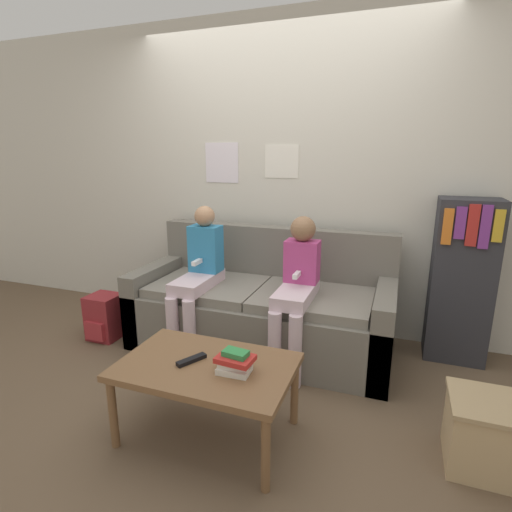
{
  "coord_description": "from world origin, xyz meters",
  "views": [
    {
      "loc": [
        0.97,
        -2.25,
        1.51
      ],
      "look_at": [
        0.0,
        0.41,
        0.77
      ],
      "focal_mm": 28.0,
      "sensor_mm": 36.0,
      "label": 1
    }
  ],
  "objects_px": {
    "storage_box": "(495,436)",
    "couch": "(262,309)",
    "person_left": "(198,272)",
    "person_right": "(297,284)",
    "tv_remote": "(192,360)",
    "backpack": "(105,317)",
    "bookshelf": "(461,281)",
    "coffee_table": "(207,372)"
  },
  "relations": [
    {
      "from": "coffee_table",
      "to": "person_right",
      "type": "xyz_separation_m",
      "value": [
        0.26,
        0.9,
        0.23
      ]
    },
    {
      "from": "storage_box",
      "to": "couch",
      "type": "bearing_deg",
      "value": 150.31
    },
    {
      "from": "bookshelf",
      "to": "tv_remote",
      "type": "bearing_deg",
      "value": -135.1
    },
    {
      "from": "person_left",
      "to": "person_right",
      "type": "distance_m",
      "value": 0.78
    },
    {
      "from": "coffee_table",
      "to": "backpack",
      "type": "xyz_separation_m",
      "value": [
        -1.35,
        0.77,
        -0.2
      ]
    },
    {
      "from": "couch",
      "to": "person_left",
      "type": "bearing_deg",
      "value": -154.96
    },
    {
      "from": "couch",
      "to": "bookshelf",
      "type": "relative_size",
      "value": 1.66
    },
    {
      "from": "person_right",
      "to": "tv_remote",
      "type": "height_order",
      "value": "person_right"
    },
    {
      "from": "person_left",
      "to": "person_right",
      "type": "bearing_deg",
      "value": -0.12
    },
    {
      "from": "person_right",
      "to": "backpack",
      "type": "relative_size",
      "value": 2.89
    },
    {
      "from": "bookshelf",
      "to": "backpack",
      "type": "relative_size",
      "value": 3.23
    },
    {
      "from": "couch",
      "to": "person_right",
      "type": "distance_m",
      "value": 0.5
    },
    {
      "from": "person_right",
      "to": "tv_remote",
      "type": "xyz_separation_m",
      "value": [
        -0.34,
        -0.91,
        -0.18
      ]
    },
    {
      "from": "couch",
      "to": "backpack",
      "type": "xyz_separation_m",
      "value": [
        -1.27,
        -0.34,
        -0.12
      ]
    },
    {
      "from": "person_left",
      "to": "person_right",
      "type": "xyz_separation_m",
      "value": [
        0.78,
        -0.0,
        -0.01
      ]
    },
    {
      "from": "tv_remote",
      "to": "backpack",
      "type": "distance_m",
      "value": 1.51
    },
    {
      "from": "storage_box",
      "to": "backpack",
      "type": "xyz_separation_m",
      "value": [
        -2.77,
        0.51,
        0.0
      ]
    },
    {
      "from": "couch",
      "to": "person_left",
      "type": "distance_m",
      "value": 0.59
    },
    {
      "from": "backpack",
      "to": "bookshelf",
      "type": "bearing_deg",
      "value": 13.56
    },
    {
      "from": "backpack",
      "to": "coffee_table",
      "type": "bearing_deg",
      "value": -29.84
    },
    {
      "from": "person_right",
      "to": "backpack",
      "type": "distance_m",
      "value": 1.66
    },
    {
      "from": "tv_remote",
      "to": "bookshelf",
      "type": "distance_m",
      "value": 2.03
    },
    {
      "from": "couch",
      "to": "person_left",
      "type": "relative_size",
      "value": 1.79
    },
    {
      "from": "storage_box",
      "to": "coffee_table",
      "type": "bearing_deg",
      "value": -169.71
    },
    {
      "from": "coffee_table",
      "to": "couch",
      "type": "bearing_deg",
      "value": 93.86
    },
    {
      "from": "person_left",
      "to": "bookshelf",
      "type": "distance_m",
      "value": 1.95
    },
    {
      "from": "person_left",
      "to": "bookshelf",
      "type": "xyz_separation_m",
      "value": [
        1.88,
        0.52,
        -0.02
      ]
    },
    {
      "from": "person_right",
      "to": "tv_remote",
      "type": "distance_m",
      "value": 0.98
    },
    {
      "from": "coffee_table",
      "to": "storage_box",
      "type": "xyz_separation_m",
      "value": [
        1.42,
        0.26,
        -0.2
      ]
    },
    {
      "from": "person_left",
      "to": "backpack",
      "type": "xyz_separation_m",
      "value": [
        -0.82,
        -0.13,
        -0.44
      ]
    },
    {
      "from": "coffee_table",
      "to": "backpack",
      "type": "height_order",
      "value": "coffee_table"
    },
    {
      "from": "coffee_table",
      "to": "person_right",
      "type": "bearing_deg",
      "value": 74.17
    },
    {
      "from": "person_right",
      "to": "backpack",
      "type": "xyz_separation_m",
      "value": [
        -1.6,
        -0.13,
        -0.43
      ]
    },
    {
      "from": "coffee_table",
      "to": "person_left",
      "type": "xyz_separation_m",
      "value": [
        -0.52,
        0.9,
        0.24
      ]
    },
    {
      "from": "tv_remote",
      "to": "bookshelf",
      "type": "xyz_separation_m",
      "value": [
        1.44,
        1.43,
        0.16
      ]
    },
    {
      "from": "person_right",
      "to": "backpack",
      "type": "height_order",
      "value": "person_right"
    },
    {
      "from": "bookshelf",
      "to": "storage_box",
      "type": "relative_size",
      "value": 2.7
    },
    {
      "from": "person_left",
      "to": "bookshelf",
      "type": "relative_size",
      "value": 0.93
    },
    {
      "from": "bookshelf",
      "to": "backpack",
      "type": "height_order",
      "value": "bookshelf"
    },
    {
      "from": "person_right",
      "to": "storage_box",
      "type": "height_order",
      "value": "person_right"
    },
    {
      "from": "person_left",
      "to": "storage_box",
      "type": "distance_m",
      "value": 2.09
    },
    {
      "from": "coffee_table",
      "to": "tv_remote",
      "type": "height_order",
      "value": "tv_remote"
    }
  ]
}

